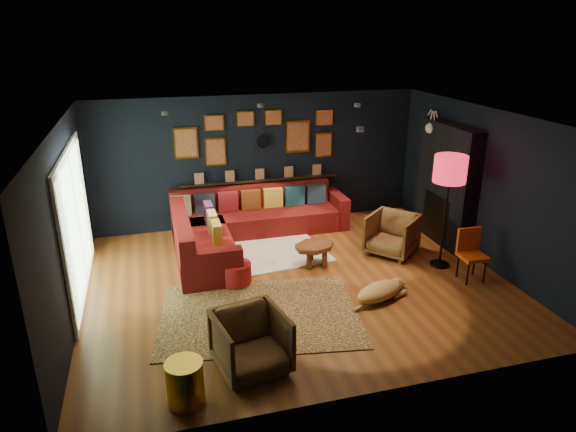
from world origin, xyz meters
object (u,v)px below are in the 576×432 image
object	(u,v)px
orange_chair	(471,250)
coffee_table	(315,248)
pouf	(236,273)
floor_lamp	(450,173)
armchair_left	(251,340)
gold_stool	(185,383)
dog	(380,288)
sectional	(238,226)
armchair_right	(392,232)

from	to	relation	value
orange_chair	coffee_table	bearing A→B (deg)	155.97
pouf	floor_lamp	world-z (taller)	floor_lamp
armchair_left	pouf	bearing A→B (deg)	73.49
pouf	gold_stool	world-z (taller)	gold_stool
orange_chair	dog	size ratio (longest dim) A/B	0.72
sectional	gold_stool	bearing A→B (deg)	-107.87
armchair_left	gold_stool	size ratio (longest dim) A/B	1.59
armchair_left	sectional	bearing A→B (deg)	70.54
gold_stool	orange_chair	world-z (taller)	orange_chair
sectional	gold_stool	xyz separation A→B (m)	(-1.34, -4.16, -0.07)
sectional	gold_stool	distance (m)	4.37
coffee_table	armchair_right	world-z (taller)	armchair_right
coffee_table	orange_chair	size ratio (longest dim) A/B	1.02
gold_stool	pouf	bearing A→B (deg)	68.64
coffee_table	gold_stool	size ratio (longest dim) A/B	1.68
pouf	armchair_left	distance (m)	2.19
orange_chair	floor_lamp	bearing A→B (deg)	110.93
coffee_table	dog	bearing A→B (deg)	-67.91
armchair_left	dog	size ratio (longest dim) A/B	0.70
armchair_right	orange_chair	bearing A→B (deg)	-8.35
pouf	armchair_right	size ratio (longest dim) A/B	0.61
coffee_table	orange_chair	bearing A→B (deg)	-26.16
armchair_right	floor_lamp	bearing A→B (deg)	0.43
armchair_right	floor_lamp	size ratio (longest dim) A/B	0.42
pouf	armchair_left	world-z (taller)	armchair_left
sectional	orange_chair	distance (m)	4.09
pouf	gold_stool	xyz separation A→B (m)	(-1.00, -2.55, 0.07)
armchair_left	orange_chair	distance (m)	4.07
sectional	floor_lamp	distance (m)	3.87
gold_stool	dog	distance (m)	3.30
floor_lamp	dog	distance (m)	2.22
floor_lamp	armchair_right	bearing A→B (deg)	131.36
armchair_left	orange_chair	xyz separation A→B (m)	(3.84, 1.36, 0.09)
orange_chair	armchair_left	bearing A→B (deg)	-158.35
gold_stool	armchair_right	bearing A→B (deg)	37.21
coffee_table	armchair_right	xyz separation A→B (m)	(1.47, 0.10, 0.09)
armchair_left	gold_stool	world-z (taller)	armchair_left
coffee_table	orange_chair	xyz separation A→B (m)	(2.24, -1.10, 0.17)
sectional	floor_lamp	size ratio (longest dim) A/B	1.78
sectional	pouf	world-z (taller)	sectional
sectional	armchair_left	size ratio (longest dim) A/B	4.20
pouf	orange_chair	size ratio (longest dim) A/B	0.59
armchair_right	orange_chair	world-z (taller)	orange_chair
sectional	coffee_table	world-z (taller)	sectional
coffee_table	dog	size ratio (longest dim) A/B	0.74
pouf	armchair_right	bearing A→B (deg)	7.70
orange_chair	sectional	bearing A→B (deg)	145.83
orange_chair	floor_lamp	xyz separation A→B (m)	(-0.18, 0.54, 1.13)
armchair_right	orange_chair	xyz separation A→B (m)	(0.77, -1.20, 0.09)
orange_chair	dog	bearing A→B (deg)	-168.59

